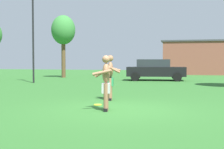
{
  "coord_description": "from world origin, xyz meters",
  "views": [
    {
      "loc": [
        2.06,
        -9.3,
        1.48
      ],
      "look_at": [
        -0.55,
        1.47,
        0.99
      ],
      "focal_mm": 50.75,
      "sensor_mm": 36.0,
      "label": 1
    }
  ],
  "objects_px": {
    "player_near": "(110,76)",
    "player_in_gray": "(106,82)",
    "frisbee": "(98,105)",
    "lamp_post": "(33,27)",
    "car_black_mid_lot": "(155,69)",
    "tree_left_field": "(63,31)"
  },
  "relations": [
    {
      "from": "player_near",
      "to": "frisbee",
      "type": "xyz_separation_m",
      "value": [
        -0.09,
        -1.41,
        -0.88
      ]
    },
    {
      "from": "player_near",
      "to": "tree_left_field",
      "type": "height_order",
      "value": "tree_left_field"
    },
    {
      "from": "car_black_mid_lot",
      "to": "lamp_post",
      "type": "relative_size",
      "value": 0.73
    },
    {
      "from": "player_near",
      "to": "lamp_post",
      "type": "relative_size",
      "value": 0.27
    },
    {
      "from": "frisbee",
      "to": "player_near",
      "type": "bearing_deg",
      "value": 86.29
    },
    {
      "from": "player_in_gray",
      "to": "car_black_mid_lot",
      "type": "xyz_separation_m",
      "value": [
        -0.04,
        14.68,
        -0.03
      ]
    },
    {
      "from": "player_near",
      "to": "frisbee",
      "type": "relative_size",
      "value": 6.18
    },
    {
      "from": "lamp_post",
      "to": "tree_left_field",
      "type": "distance_m",
      "value": 6.85
    },
    {
      "from": "tree_left_field",
      "to": "car_black_mid_lot",
      "type": "bearing_deg",
      "value": -15.65
    },
    {
      "from": "player_near",
      "to": "player_in_gray",
      "type": "relative_size",
      "value": 1.03
    },
    {
      "from": "player_in_gray",
      "to": "tree_left_field",
      "type": "xyz_separation_m",
      "value": [
        -8.33,
        17.0,
        3.23
      ]
    },
    {
      "from": "player_in_gray",
      "to": "tree_left_field",
      "type": "relative_size",
      "value": 0.3
    },
    {
      "from": "player_in_gray",
      "to": "player_near",
      "type": "bearing_deg",
      "value": 100.74
    },
    {
      "from": "player_in_gray",
      "to": "frisbee",
      "type": "bearing_deg",
      "value": 117.66
    },
    {
      "from": "car_black_mid_lot",
      "to": "lamp_post",
      "type": "bearing_deg",
      "value": -149.5
    },
    {
      "from": "frisbee",
      "to": "lamp_post",
      "type": "relative_size",
      "value": 0.04
    },
    {
      "from": "player_near",
      "to": "player_in_gray",
      "type": "distance_m",
      "value": 2.53
    },
    {
      "from": "frisbee",
      "to": "lamp_post",
      "type": "bearing_deg",
      "value": 127.92
    },
    {
      "from": "player_in_gray",
      "to": "tree_left_field",
      "type": "bearing_deg",
      "value": 116.1
    },
    {
      "from": "player_near",
      "to": "tree_left_field",
      "type": "relative_size",
      "value": 0.31
    },
    {
      "from": "lamp_post",
      "to": "frisbee",
      "type": "bearing_deg",
      "value": -52.08
    },
    {
      "from": "tree_left_field",
      "to": "player_near",
      "type": "bearing_deg",
      "value": -61.58
    }
  ]
}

